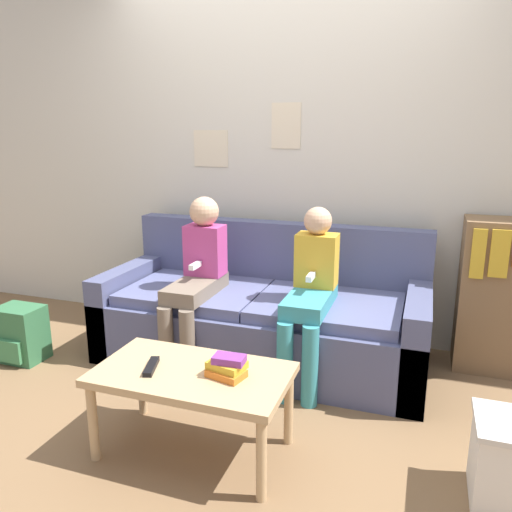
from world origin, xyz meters
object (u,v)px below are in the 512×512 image
Objects in this scene: couch at (263,316)px; bookshelf at (491,295)px; backpack at (21,334)px; person_right at (311,288)px; tv_remote at (151,367)px; coffee_table at (192,381)px; person_left at (197,272)px.

bookshelf is at bearing 12.84° from couch.
bookshelf is (1.36, 0.31, 0.20)m from couch.
bookshelf reaches higher than backpack.
person_right reaches higher than couch.
couch is at bearing 21.04° from backpack.
tv_remote is at bearing -98.63° from couch.
person_left is at bearing 113.98° from coffee_table.
tv_remote is (-0.53, -0.89, -0.15)m from person_right.
coffee_table is 0.20m from tv_remote.
person_right is at bearing 41.81° from tv_remote.
bookshelf is (1.00, 0.52, -0.10)m from person_right.
person_left is at bearing -151.16° from couch.
couch reaches higher than coffee_table.
person_right is 1.08× the size of bookshelf.
bookshelf is 2.63× the size of backpack.
person_left is 1.81m from bookshelf.
tv_remote is 0.18× the size of bookshelf.
bookshelf is at bearing 17.18° from backpack.
tv_remote is at bearing -167.02° from coffee_table.
person_left reaches higher than couch.
backpack is (-1.82, -0.35, -0.39)m from person_right.
person_left is at bearing 18.21° from backpack.
person_right is 5.88× the size of tv_remote.
person_left is 2.93× the size of backpack.
bookshelf is (1.53, 1.42, 0.06)m from tv_remote.
person_left reaches higher than tv_remote.
person_left reaches higher than coffee_table.
person_right is at bearing -30.58° from couch.
backpack is at bearing -169.07° from person_right.
bookshelf is (1.35, 1.37, 0.12)m from coffee_table.
coffee_table is 5.02× the size of tv_remote.
backpack is (-1.10, -0.36, -0.42)m from person_left.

